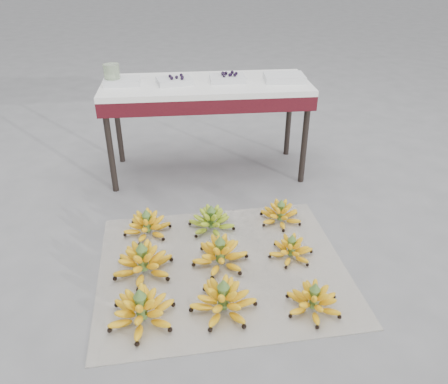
{
  "coord_description": "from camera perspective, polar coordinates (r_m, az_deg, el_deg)",
  "views": [
    {
      "loc": [
        -0.22,
        -1.82,
        1.46
      ],
      "look_at": [
        -0.02,
        0.17,
        0.3
      ],
      "focal_mm": 35.0,
      "sensor_mm": 36.0,
      "label": 1
    }
  ],
  "objects": [
    {
      "name": "glass_jar",
      "position": [
        2.98,
        -14.43,
        14.67
      ],
      "size": [
        0.11,
        0.11,
        0.13
      ],
      "primitive_type": "cylinder",
      "rotation": [
        0.0,
        0.0,
        -0.09
      ],
      "color": "beige",
      "rests_on": "vendor_table"
    },
    {
      "name": "bunch_back_center",
      "position": [
        2.52,
        -1.65,
        -3.79
      ],
      "size": [
        0.35,
        0.35,
        0.16
      ],
      "rotation": [
        0.0,
        0.0,
        -0.38
      ],
      "color": "#7EA41C",
      "rests_on": "newspaper_mat"
    },
    {
      "name": "bunch_mid_center",
      "position": [
        2.26,
        -0.49,
        -8.13
      ],
      "size": [
        0.29,
        0.29,
        0.18
      ],
      "rotation": [
        0.0,
        0.0,
        -0.0
      ],
      "color": "#F5BB07",
      "rests_on": "newspaper_mat"
    },
    {
      "name": "tray_far_right",
      "position": [
        3.01,
        7.85,
        14.6
      ],
      "size": [
        0.27,
        0.2,
        0.04
      ],
      "color": "silver",
      "rests_on": "vendor_table"
    },
    {
      "name": "bunch_front_right",
      "position": [
        2.06,
        11.61,
        -13.71
      ],
      "size": [
        0.29,
        0.29,
        0.16
      ],
      "rotation": [
        0.0,
        0.0,
        0.17
      ],
      "color": "#F5BB07",
      "rests_on": "newspaper_mat"
    },
    {
      "name": "bunch_mid_left",
      "position": [
        2.24,
        -10.53,
        -9.0
      ],
      "size": [
        0.34,
        0.34,
        0.19
      ],
      "rotation": [
        0.0,
        0.0,
        0.13
      ],
      "color": "#F5BB07",
      "rests_on": "newspaper_mat"
    },
    {
      "name": "bunch_mid_right",
      "position": [
        2.34,
        8.76,
        -7.39
      ],
      "size": [
        0.31,
        0.31,
        0.14
      ],
      "rotation": [
        0.0,
        0.0,
        -0.42
      ],
      "color": "#F5BB07",
      "rests_on": "newspaper_mat"
    },
    {
      "name": "bunch_back_left",
      "position": [
        2.52,
        -9.99,
        -4.29
      ],
      "size": [
        0.31,
        0.31,
        0.16
      ],
      "rotation": [
        0.0,
        0.0,
        0.21
      ],
      "color": "#F5BB07",
      "rests_on": "newspaper_mat"
    },
    {
      "name": "bunch_front_left",
      "position": [
        1.99,
        -10.72,
        -14.9
      ],
      "size": [
        0.36,
        0.36,
        0.18
      ],
      "rotation": [
        0.0,
        0.0,
        0.21
      ],
      "color": "#F5BB07",
      "rests_on": "newspaper_mat"
    },
    {
      "name": "tray_left",
      "position": [
        2.94,
        -6.47,
        14.25
      ],
      "size": [
        0.25,
        0.2,
        0.06
      ],
      "color": "silver",
      "rests_on": "vendor_table"
    },
    {
      "name": "ground",
      "position": [
        2.35,
        0.83,
        -8.48
      ],
      "size": [
        60.0,
        60.0,
        0.0
      ],
      "primitive_type": "plane",
      "color": "slate",
      "rests_on": "ground"
    },
    {
      "name": "bunch_back_right",
      "position": [
        2.6,
        7.39,
        -2.87
      ],
      "size": [
        0.32,
        0.32,
        0.15
      ],
      "rotation": [
        0.0,
        0.0,
        0.38
      ],
      "color": "#F5BB07",
      "rests_on": "newspaper_mat"
    },
    {
      "name": "vendor_table",
      "position": [
        2.98,
        -2.35,
        12.77
      ],
      "size": [
        1.36,
        0.54,
        0.65
      ],
      "color": "black",
      "rests_on": "ground"
    },
    {
      "name": "bunch_front_center",
      "position": [
        2.01,
        -0.08,
        -13.92
      ],
      "size": [
        0.36,
        0.36,
        0.18
      ],
      "rotation": [
        0.0,
        0.0,
        -0.24
      ],
      "color": "#F5BB07",
      "rests_on": "newspaper_mat"
    },
    {
      "name": "tray_far_left",
      "position": [
        2.98,
        -13.15,
        13.91
      ],
      "size": [
        0.23,
        0.17,
        0.04
      ],
      "color": "silver",
      "rests_on": "vendor_table"
    },
    {
      "name": "newspaper_mat",
      "position": [
        2.28,
        -0.22,
        -9.74
      ],
      "size": [
        1.3,
        1.11,
        0.01
      ],
      "primitive_type": "cube",
      "rotation": [
        0.0,
        0.0,
        0.05
      ],
      "color": "white",
      "rests_on": "ground"
    },
    {
      "name": "tray_right",
      "position": [
        2.97,
        0.44,
        14.67
      ],
      "size": [
        0.23,
        0.17,
        0.06
      ],
      "color": "silver",
      "rests_on": "vendor_table"
    }
  ]
}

